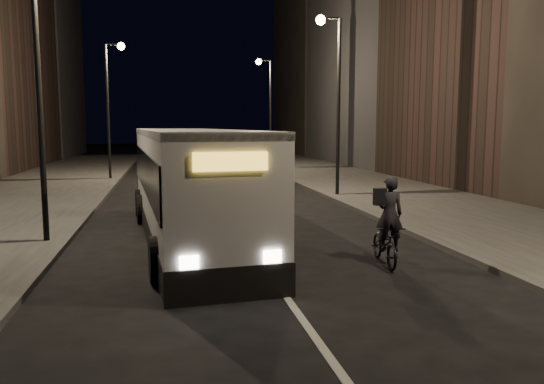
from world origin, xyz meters
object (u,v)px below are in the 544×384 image
streetlight_right_mid (333,81)px  car_near (254,175)px  streetlight_left_near (47,51)px  car_far (228,157)px  car_mid (182,166)px  city_bus (189,180)px  streetlight_left_far (112,92)px  streetlight_right_far (267,99)px  cyclist_on_bicycle (386,235)px

streetlight_right_mid → car_near: 6.89m
streetlight_left_near → car_far: 32.66m
streetlight_left_near → car_mid: size_ratio=2.05×
city_bus → car_mid: city_bus is taller
streetlight_left_far → car_far: size_ratio=2.08×
car_near → streetlight_right_mid: bearing=-52.7°
streetlight_right_far → cyclist_on_bicycle: (-2.41, -27.79, -4.64)m
cyclist_on_bicycle → car_near: bearing=99.1°
streetlight_left_near → car_near: (7.67, 12.13, -4.62)m
city_bus → car_near: (3.94, 11.99, -1.03)m
streetlight_left_far → cyclist_on_bicycle: bearing=-69.3°
streetlight_left_near → car_mid: streetlight_left_near is taller
car_mid → car_far: size_ratio=1.02×
streetlight_right_mid → car_near: streetlight_right_mid is taller
streetlight_right_far → streetlight_left_near: (-10.66, -24.00, 0.00)m
city_bus → cyclist_on_bicycle: city_bus is taller
streetlight_right_mid → city_bus: bearing=-131.4°
streetlight_right_mid → city_bus: (-6.93, -7.86, -3.60)m
car_mid → streetlight_right_mid: bearing=122.6°
streetlight_right_far → car_far: streetlight_right_far is taller
streetlight_right_far → streetlight_left_far: bearing=-150.6°
streetlight_right_far → car_near: streetlight_right_far is taller
streetlight_left_near → cyclist_on_bicycle: streetlight_left_near is taller
streetlight_right_far → cyclist_on_bicycle: size_ratio=3.73×
cyclist_on_bicycle → car_mid: 24.46m
streetlight_left_far → car_near: 10.71m
streetlight_right_mid → car_far: 23.74m
streetlight_left_near → car_far: (8.55, 31.16, -4.80)m
streetlight_right_far → car_mid: bearing=-150.6°
streetlight_left_far → car_near: size_ratio=1.88×
streetlight_right_mid → streetlight_left_far: size_ratio=1.00×
streetlight_left_far → car_mid: 6.69m
car_near → car_mid: 8.92m
streetlight_left_near → cyclist_on_bicycle: bearing=-24.7°
car_near → car_mid: size_ratio=1.09×
streetlight_right_far → city_bus: streetlight_right_far is taller
streetlight_right_mid → city_bus: 11.08m
streetlight_left_near → streetlight_left_far: size_ratio=1.00×
cyclist_on_bicycle → car_far: cyclist_on_bicycle is taller
streetlight_right_far → cyclist_on_bicycle: streetlight_right_far is taller
streetlight_right_far → city_bus: bearing=-106.2°
car_near → streetlight_right_far: bearing=77.3°
streetlight_left_near → city_bus: 5.19m
streetlight_left_near → city_bus: streetlight_left_near is taller
city_bus → cyclist_on_bicycle: size_ratio=5.61×
streetlight_left_near → city_bus: (3.73, 0.14, -3.60)m
streetlight_right_far → cyclist_on_bicycle: bearing=-95.0°
car_near → car_far: size_ratio=1.11×
streetlight_right_mid → car_far: (-2.12, 23.16, -4.80)m
streetlight_left_far → car_near: bearing=-37.4°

